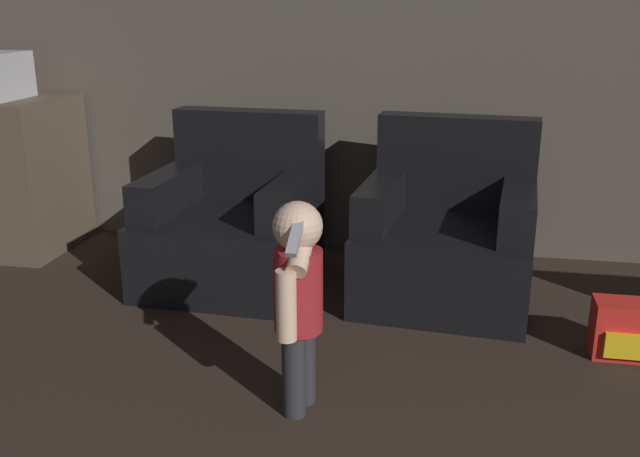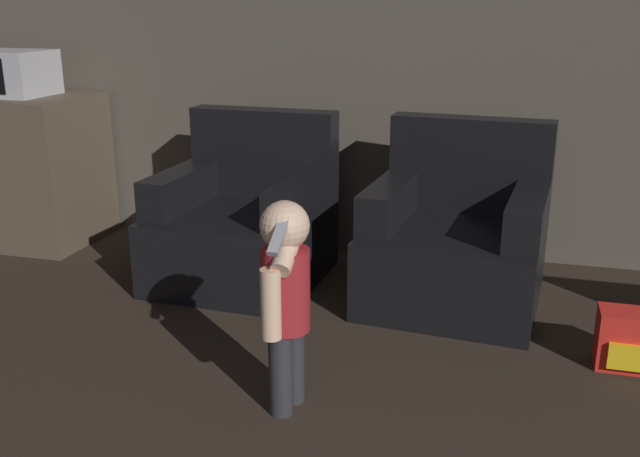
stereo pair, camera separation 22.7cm
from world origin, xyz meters
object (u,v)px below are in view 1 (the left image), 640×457
object	(u,v)px
armchair_left	(234,225)
toy_backpack	(624,330)
armchair_right	(447,237)
person_toddler	(298,291)

from	to	relation	value
armchair_left	toy_backpack	world-z (taller)	armchair_left
armchair_right	toy_backpack	xyz separation A→B (m)	(0.75, -0.56, -0.18)
armchair_left	person_toddler	xyz separation A→B (m)	(0.62, -1.22, 0.17)
person_toddler	toy_backpack	size ratio (longest dim) A/B	3.07
armchair_left	armchair_right	size ratio (longest dim) A/B	0.96
armchair_right	person_toddler	bearing A→B (deg)	-107.17
armchair_right	person_toddler	world-z (taller)	armchair_right
toy_backpack	person_toddler	bearing A→B (deg)	-152.43
armchair_left	toy_backpack	size ratio (longest dim) A/B	3.44
person_toddler	armchair_left	bearing A→B (deg)	-143.27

